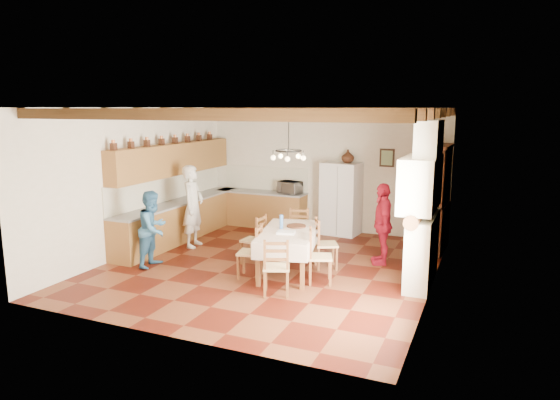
# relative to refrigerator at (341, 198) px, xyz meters

# --- Properties ---
(floor) EXTENTS (6.00, 6.50, 0.02)m
(floor) POSITION_rel_refrigerator_xyz_m (-0.55, -2.99, -0.87)
(floor) COLOR #451309
(floor) RESTS_ON ground
(ceiling) EXTENTS (6.00, 6.50, 0.02)m
(ceiling) POSITION_rel_refrigerator_xyz_m (-0.55, -2.99, 2.15)
(ceiling) COLOR white
(ceiling) RESTS_ON ground
(wall_back) EXTENTS (6.00, 0.02, 3.00)m
(wall_back) POSITION_rel_refrigerator_xyz_m (-0.55, 0.27, 0.64)
(wall_back) COLOR beige
(wall_back) RESTS_ON ground
(wall_front) EXTENTS (6.00, 0.02, 3.00)m
(wall_front) POSITION_rel_refrigerator_xyz_m (-0.55, -6.25, 0.64)
(wall_front) COLOR beige
(wall_front) RESTS_ON ground
(wall_left) EXTENTS (0.02, 6.50, 3.00)m
(wall_left) POSITION_rel_refrigerator_xyz_m (-3.56, -2.99, 0.64)
(wall_left) COLOR beige
(wall_left) RESTS_ON ground
(wall_right) EXTENTS (0.02, 6.50, 3.00)m
(wall_right) POSITION_rel_refrigerator_xyz_m (2.46, -2.99, 0.64)
(wall_right) COLOR beige
(wall_right) RESTS_ON ground
(ceiling_beams) EXTENTS (6.00, 6.30, 0.16)m
(ceiling_beams) POSITION_rel_refrigerator_xyz_m (-0.55, -2.99, 2.05)
(ceiling_beams) COLOR #331F0E
(ceiling_beams) RESTS_ON ground
(lower_cabinets_left) EXTENTS (0.60, 4.30, 0.86)m
(lower_cabinets_left) POSITION_rel_refrigerator_xyz_m (-3.25, -1.94, -0.43)
(lower_cabinets_left) COLOR brown
(lower_cabinets_left) RESTS_ON ground
(lower_cabinets_back) EXTENTS (2.30, 0.60, 0.86)m
(lower_cabinets_back) POSITION_rel_refrigerator_xyz_m (-2.10, -0.04, -0.43)
(lower_cabinets_back) COLOR brown
(lower_cabinets_back) RESTS_ON ground
(countertop_left) EXTENTS (0.62, 4.30, 0.04)m
(countertop_left) POSITION_rel_refrigerator_xyz_m (-3.25, -1.94, 0.02)
(countertop_left) COLOR gray
(countertop_left) RESTS_ON lower_cabinets_left
(countertop_back) EXTENTS (2.34, 0.62, 0.04)m
(countertop_back) POSITION_rel_refrigerator_xyz_m (-2.10, -0.04, 0.02)
(countertop_back) COLOR gray
(countertop_back) RESTS_ON lower_cabinets_back
(backsplash_left) EXTENTS (0.03, 4.30, 0.60)m
(backsplash_left) POSITION_rel_refrigerator_xyz_m (-3.54, -1.94, 0.34)
(backsplash_left) COLOR silver
(backsplash_left) RESTS_ON ground
(backsplash_back) EXTENTS (2.30, 0.03, 0.60)m
(backsplash_back) POSITION_rel_refrigerator_xyz_m (-2.10, 0.25, 0.34)
(backsplash_back) COLOR silver
(backsplash_back) RESTS_ON ground
(upper_cabinets) EXTENTS (0.35, 4.20, 0.70)m
(upper_cabinets) POSITION_rel_refrigerator_xyz_m (-3.38, -1.94, 0.99)
(upper_cabinets) COLOR brown
(upper_cabinets) RESTS_ON ground
(fireplace) EXTENTS (0.56, 1.60, 2.80)m
(fireplace) POSITION_rel_refrigerator_xyz_m (2.17, -2.79, 0.54)
(fireplace) COLOR beige
(fireplace) RESTS_ON ground
(wall_picture) EXTENTS (0.34, 0.03, 0.42)m
(wall_picture) POSITION_rel_refrigerator_xyz_m (1.00, 0.24, 0.99)
(wall_picture) COLOR black
(wall_picture) RESTS_ON ground
(refrigerator) EXTENTS (0.93, 0.79, 1.72)m
(refrigerator) POSITION_rel_refrigerator_xyz_m (0.00, 0.00, 0.00)
(refrigerator) COLOR white
(refrigerator) RESTS_ON floor
(hutch) EXTENTS (0.59, 1.27, 2.25)m
(hutch) POSITION_rel_refrigerator_xyz_m (2.20, -0.63, 0.26)
(hutch) COLOR #33170D
(hutch) RESTS_ON floor
(dining_table) EXTENTS (1.31, 1.99, 0.80)m
(dining_table) POSITION_rel_refrigerator_xyz_m (-0.07, -3.18, -0.14)
(dining_table) COLOR beige
(dining_table) RESTS_ON floor
(chandelier) EXTENTS (0.47, 0.47, 0.03)m
(chandelier) POSITION_rel_refrigerator_xyz_m (-0.07, -3.18, 1.39)
(chandelier) COLOR black
(chandelier) RESTS_ON ground
(chair_left_near) EXTENTS (0.47, 0.49, 0.96)m
(chair_left_near) POSITION_rel_refrigerator_xyz_m (-0.60, -3.70, -0.38)
(chair_left_near) COLOR brown
(chair_left_near) RESTS_ON floor
(chair_left_far) EXTENTS (0.42, 0.43, 0.96)m
(chair_left_far) POSITION_rel_refrigerator_xyz_m (-0.92, -2.92, -0.38)
(chair_left_far) COLOR brown
(chair_left_far) RESTS_ON floor
(chair_right_near) EXTENTS (0.52, 0.53, 0.96)m
(chair_right_near) POSITION_rel_refrigerator_xyz_m (0.64, -3.46, -0.38)
(chair_right_near) COLOR brown
(chair_right_near) RESTS_ON floor
(chair_right_far) EXTENTS (0.55, 0.56, 0.96)m
(chair_right_far) POSITION_rel_refrigerator_xyz_m (0.48, -2.65, -0.38)
(chair_right_far) COLOR brown
(chair_right_far) RESTS_ON floor
(chair_end_near) EXTENTS (0.54, 0.53, 0.96)m
(chair_end_near) POSITION_rel_refrigerator_xyz_m (0.16, -4.27, -0.38)
(chair_end_near) COLOR brown
(chair_end_near) RESTS_ON floor
(chair_end_far) EXTENTS (0.50, 0.48, 0.96)m
(chair_end_far) POSITION_rel_refrigerator_xyz_m (-0.31, -2.08, -0.38)
(chair_end_far) COLOR brown
(chair_end_far) RESTS_ON floor
(person_man) EXTENTS (0.52, 0.71, 1.79)m
(person_man) POSITION_rel_refrigerator_xyz_m (-2.65, -2.34, 0.03)
(person_man) COLOR silver
(person_man) RESTS_ON floor
(person_woman_blue) EXTENTS (0.59, 0.74, 1.46)m
(person_woman_blue) POSITION_rel_refrigerator_xyz_m (-2.59, -3.82, -0.13)
(person_woman_blue) COLOR teal
(person_woman_blue) RESTS_ON floor
(person_woman_red) EXTENTS (0.65, 1.00, 1.59)m
(person_woman_red) POSITION_rel_refrigerator_xyz_m (1.39, -1.96, -0.07)
(person_woman_red) COLOR #A61428
(person_woman_red) RESTS_ON floor
(microwave) EXTENTS (0.62, 0.50, 0.30)m
(microwave) POSITION_rel_refrigerator_xyz_m (-1.31, -0.04, 0.19)
(microwave) COLOR silver
(microwave) RESTS_ON countertop_back
(fridge_vase) EXTENTS (0.31, 0.31, 0.31)m
(fridge_vase) POSITION_rel_refrigerator_xyz_m (0.13, 0.00, 1.02)
(fridge_vase) COLOR #33170D
(fridge_vase) RESTS_ON refrigerator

